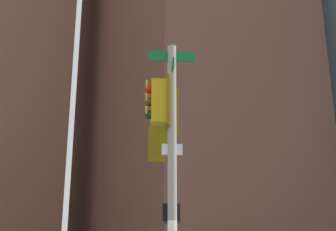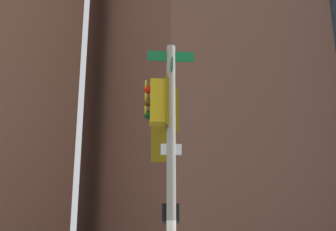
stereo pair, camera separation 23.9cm
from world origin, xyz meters
The scene contains 2 objects.
signal_pole_assembly centered at (1.57, -1.05, 4.75)m, with size 5.52×2.49×6.42m.
building_brick_nearside centered at (31.00, -16.44, 29.04)m, with size 26.59×15.70×58.07m, color brown.
Camera 1 is at (-8.61, 3.63, 1.88)m, focal length 47.78 mm.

